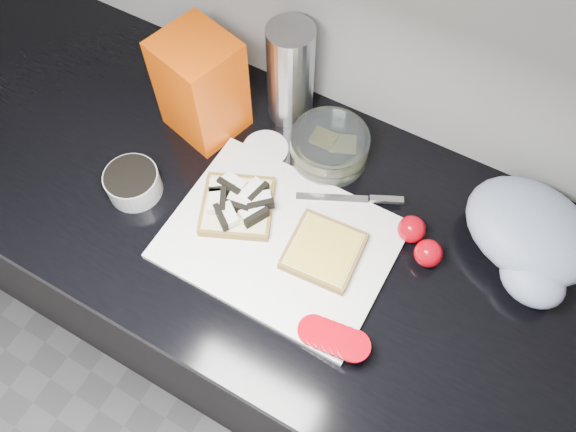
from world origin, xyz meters
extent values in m
cube|color=black|center=(0.00, 1.20, 0.43)|extent=(3.50, 0.60, 0.86)
cube|color=black|center=(0.00, 1.20, 0.88)|extent=(3.50, 0.64, 0.04)
cube|color=white|center=(-0.05, 1.15, 0.91)|extent=(0.40, 0.30, 0.01)
cube|color=beige|center=(-0.15, 1.17, 0.92)|extent=(0.17, 0.17, 0.02)
cube|color=white|center=(-0.19, 1.18, 0.94)|extent=(0.05, 0.05, 0.02)
cube|color=black|center=(-0.19, 1.18, 0.94)|extent=(0.05, 0.04, 0.02)
cube|color=white|center=(-0.18, 1.20, 0.94)|extent=(0.05, 0.03, 0.02)
cube|color=black|center=(-0.18, 1.20, 0.94)|extent=(0.05, 0.02, 0.02)
cube|color=white|center=(-0.14, 1.20, 0.94)|extent=(0.03, 0.05, 0.02)
cube|color=black|center=(-0.14, 1.20, 0.94)|extent=(0.02, 0.05, 0.02)
cube|color=white|center=(-0.18, 1.15, 0.94)|extent=(0.04, 0.05, 0.02)
cube|color=black|center=(-0.18, 1.15, 0.94)|extent=(0.03, 0.05, 0.02)
cube|color=white|center=(-0.15, 1.17, 0.94)|extent=(0.05, 0.03, 0.02)
cube|color=black|center=(-0.15, 1.17, 0.94)|extent=(0.05, 0.02, 0.02)
cube|color=white|center=(-0.11, 1.16, 0.94)|extent=(0.04, 0.05, 0.02)
cube|color=black|center=(-0.11, 1.16, 0.94)|extent=(0.03, 0.05, 0.02)
cube|color=white|center=(-0.15, 1.13, 0.94)|extent=(0.05, 0.05, 0.02)
cube|color=black|center=(-0.15, 1.13, 0.94)|extent=(0.05, 0.04, 0.02)
cube|color=white|center=(-0.12, 1.19, 0.94)|extent=(0.05, 0.05, 0.02)
cube|color=black|center=(-0.12, 1.19, 0.94)|extent=(0.04, 0.04, 0.02)
cube|color=beige|center=(0.03, 1.16, 0.92)|extent=(0.13, 0.13, 0.02)
cube|color=gold|center=(0.03, 1.16, 0.93)|extent=(0.12, 0.12, 0.00)
cylinder|color=#B20410|center=(0.08, 1.03, 0.92)|extent=(0.08, 0.08, 0.01)
cylinder|color=#B20410|center=(0.10, 1.03, 0.92)|extent=(0.07, 0.07, 0.01)
cylinder|color=#B20410|center=(0.11, 1.03, 0.92)|extent=(0.07, 0.07, 0.01)
cylinder|color=#B20410|center=(0.13, 1.03, 0.93)|extent=(0.06, 0.06, 0.01)
cylinder|color=#B20410|center=(0.14, 1.03, 0.93)|extent=(0.06, 0.06, 0.01)
cylinder|color=#B20410|center=(0.15, 1.03, 0.94)|extent=(0.06, 0.06, 0.01)
cube|color=silver|center=(-0.01, 1.27, 0.91)|extent=(0.13, 0.07, 0.00)
cube|color=silver|center=(0.08, 1.32, 0.92)|extent=(0.06, 0.04, 0.01)
cylinder|color=#989D9D|center=(-0.35, 1.11, 0.93)|extent=(0.10, 0.10, 0.05)
cylinder|color=black|center=(-0.35, 1.11, 0.95)|extent=(0.10, 0.10, 0.01)
cylinder|color=white|center=(-0.18, 1.32, 0.90)|extent=(0.10, 0.10, 0.01)
cylinder|color=silver|center=(-0.06, 1.36, 0.93)|extent=(0.15, 0.15, 0.06)
cube|color=gold|center=(-0.07, 1.36, 0.93)|extent=(0.05, 0.04, 0.03)
cube|color=#D7C980|center=(-0.04, 1.37, 0.92)|extent=(0.06, 0.06, 0.01)
cube|color=#EF4303|center=(-0.32, 1.32, 1.01)|extent=(0.17, 0.16, 0.22)
cylinder|color=#A5A5AA|center=(-0.18, 1.43, 1.01)|extent=(0.09, 0.09, 0.22)
ellipsoid|color=#ABB6D2|center=(0.33, 1.36, 0.95)|extent=(0.28, 0.25, 0.10)
ellipsoid|color=#ABB6D2|center=(0.37, 1.28, 0.94)|extent=(0.14, 0.12, 0.07)
sphere|color=#B20410|center=(0.15, 1.28, 0.93)|extent=(0.05, 0.05, 0.05)
sphere|color=#B20410|center=(0.20, 1.25, 0.93)|extent=(0.05, 0.05, 0.05)
camera|label=1|loc=(0.19, 0.76, 1.82)|focal=35.00mm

